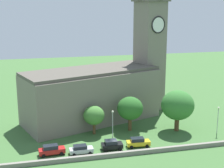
{
  "coord_description": "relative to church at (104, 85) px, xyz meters",
  "views": [
    {
      "loc": [
        -15.67,
        -58.56,
        27.36
      ],
      "look_at": [
        0.27,
        7.22,
        11.08
      ],
      "focal_mm": 54.19,
      "sensor_mm": 36.0,
      "label": 1
    }
  ],
  "objects": [
    {
      "name": "car_black",
      "position": [
        -2.5,
        -18.57,
        -7.19
      ],
      "size": [
        4.08,
        2.4,
        1.9
      ],
      "color": "black",
      "rests_on": "ground"
    },
    {
      "name": "car_red",
      "position": [
        -13.84,
        -18.24,
        -7.18
      ],
      "size": [
        4.9,
        2.28,
        1.9
      ],
      "color": "red",
      "rests_on": "ground"
    },
    {
      "name": "ground_plane",
      "position": [
        -0.91,
        -3.38,
        -8.14
      ],
      "size": [
        200.0,
        200.0,
        0.0
      ],
      "primitive_type": "plane",
      "color": "#3D6633"
    },
    {
      "name": "tree_churchyard",
      "position": [
        3.72,
        -9.82,
        -3.1
      ],
      "size": [
        5.61,
        5.61,
        7.61
      ],
      "color": "brown",
      "rests_on": "ground"
    },
    {
      "name": "quay_barrier",
      "position": [
        -0.91,
        -21.79,
        -7.73
      ],
      "size": [
        46.99,
        0.7,
        0.83
      ],
      "primitive_type": "cube",
      "color": "gray",
      "rests_on": "ground"
    },
    {
      "name": "tree_riverside_west",
      "position": [
        13.69,
        -12.33,
        -2.35
      ],
      "size": [
        7.15,
        7.15,
        9.06
      ],
      "color": "brown",
      "rests_on": "ground"
    },
    {
      "name": "streetlamp_west_mid",
      "position": [
        -1.75,
        -16.23,
        -3.46
      ],
      "size": [
        0.44,
        0.44,
        7.01
      ],
      "color": "#9EA0A5",
      "rests_on": "ground"
    },
    {
      "name": "car_silver",
      "position": [
        -8.5,
        -19.03,
        -7.3
      ],
      "size": [
        4.42,
        2.15,
        1.67
      ],
      "color": "silver",
      "rests_on": "ground"
    },
    {
      "name": "tree_by_tower",
      "position": [
        -4.32,
        -10.03,
        -3.98
      ],
      "size": [
        4.49,
        4.49,
        6.21
      ],
      "color": "brown",
      "rests_on": "ground"
    },
    {
      "name": "car_yellow",
      "position": [
        2.81,
        -18.47,
        -7.23
      ],
      "size": [
        4.66,
        2.29,
        1.8
      ],
      "color": "gold",
      "rests_on": "ground"
    },
    {
      "name": "church",
      "position": [
        0.0,
        0.0,
        0.0
      ],
      "size": [
        37.67,
        21.9,
        31.53
      ],
      "color": "slate",
      "rests_on": "ground"
    },
    {
      "name": "streetlamp_central",
      "position": [
        21.42,
        -15.96,
        -4.07
      ],
      "size": [
        0.44,
        0.44,
        5.96
      ],
      "color": "#9EA0A5",
      "rests_on": "ground"
    }
  ]
}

